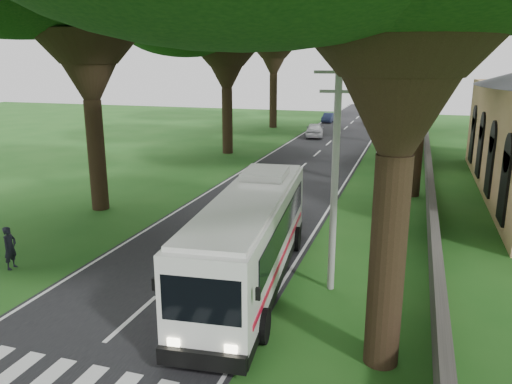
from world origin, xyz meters
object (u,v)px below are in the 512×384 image
(distant_car_a, at_px, (315,130))
(distant_car_b, at_px, (328,118))
(pedestrian, at_px, (10,248))
(coach_bus, at_px, (251,236))
(pole_near, at_px, (335,172))
(pole_far, at_px, (394,96))
(distant_car_c, at_px, (375,118))
(pole_mid, at_px, (380,114))

(distant_car_a, relative_size, distant_car_b, 1.24)
(distant_car_b, relative_size, pedestrian, 2.13)
(pedestrian, bearing_deg, coach_bus, -85.70)
(distant_car_a, distance_m, pedestrian, 37.65)
(pole_near, xyz_separation_m, distant_car_b, (-8.50, 49.16, -3.56))
(pole_near, height_order, pedestrian, pole_near)
(pole_near, bearing_deg, pole_far, 90.00)
(distant_car_a, bearing_deg, pole_near, 92.59)
(distant_car_b, distance_m, distant_car_c, 6.00)
(pole_near, height_order, distant_car_c, pole_near)
(pole_near, xyz_separation_m, pole_mid, (0.00, 20.00, 0.00))
(pole_mid, relative_size, distant_car_a, 1.81)
(distant_car_c, bearing_deg, distant_car_b, 11.01)
(coach_bus, height_order, distant_car_b, coach_bus)
(distant_car_b, xyz_separation_m, pedestrian, (-3.48, -51.14, 0.22))
(distant_car_a, bearing_deg, coach_bus, 88.10)
(coach_bus, bearing_deg, distant_car_c, 83.80)
(distant_car_a, relative_size, pedestrian, 2.63)
(pole_mid, xyz_separation_m, distant_car_b, (-8.50, 29.16, -3.56))
(pole_near, distance_m, pedestrian, 12.59)
(pole_near, distance_m, distant_car_c, 49.33)
(distant_car_c, relative_size, pedestrian, 3.05)
(coach_bus, relative_size, distant_car_c, 2.22)
(coach_bus, bearing_deg, distant_car_a, 91.79)
(pole_far, xyz_separation_m, distant_car_a, (-7.61, -4.60, -3.40))
(pole_far, relative_size, coach_bus, 0.70)
(distant_car_b, bearing_deg, pole_near, -78.70)
(pole_near, height_order, distant_car_b, pole_near)
(pole_far, height_order, coach_bus, pole_far)
(pole_mid, height_order, distant_car_c, pole_mid)
(pole_mid, distance_m, coach_bus, 20.75)
(distant_car_a, height_order, pedestrian, pedestrian)
(pole_near, height_order, pole_far, same)
(pole_mid, xyz_separation_m, pole_far, (0.00, 20.00, 0.00))
(coach_bus, distance_m, pedestrian, 9.35)
(pole_mid, height_order, pedestrian, pole_mid)
(pole_near, relative_size, distant_car_a, 1.81)
(pole_far, relative_size, distant_car_b, 2.24)
(pole_mid, xyz_separation_m, distant_car_a, (-7.61, 15.40, -3.40))
(pedestrian, bearing_deg, pole_mid, -34.00)
(pedestrian, bearing_deg, distant_car_c, -15.92)
(distant_car_a, relative_size, distant_car_c, 0.86)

